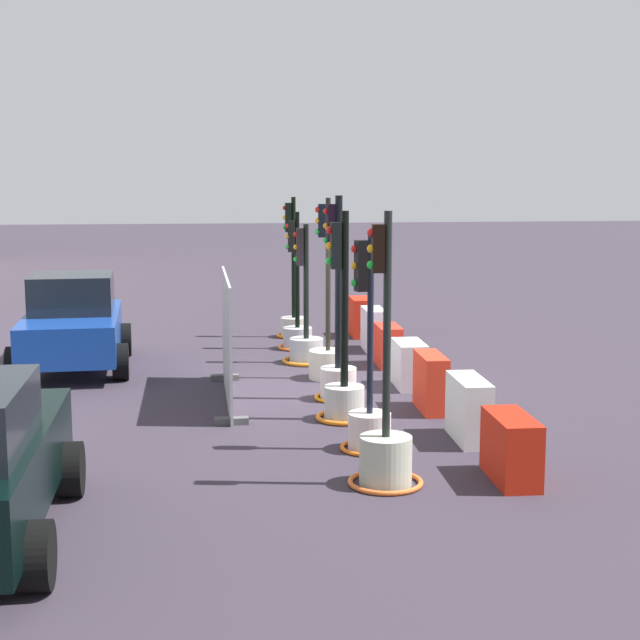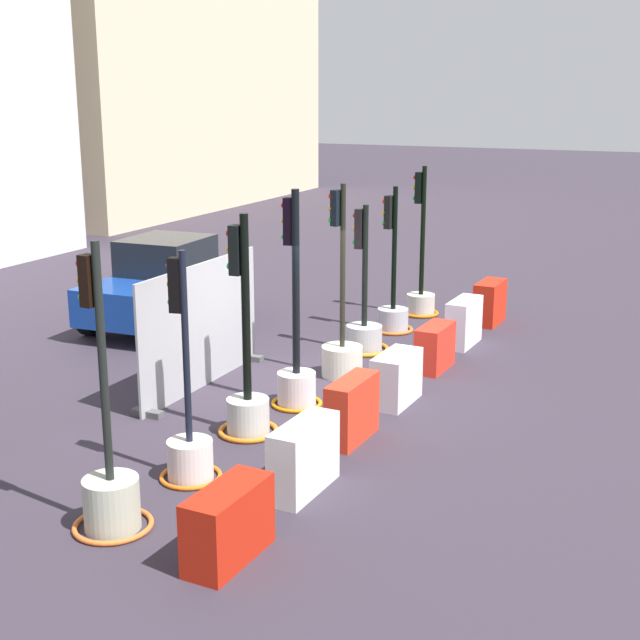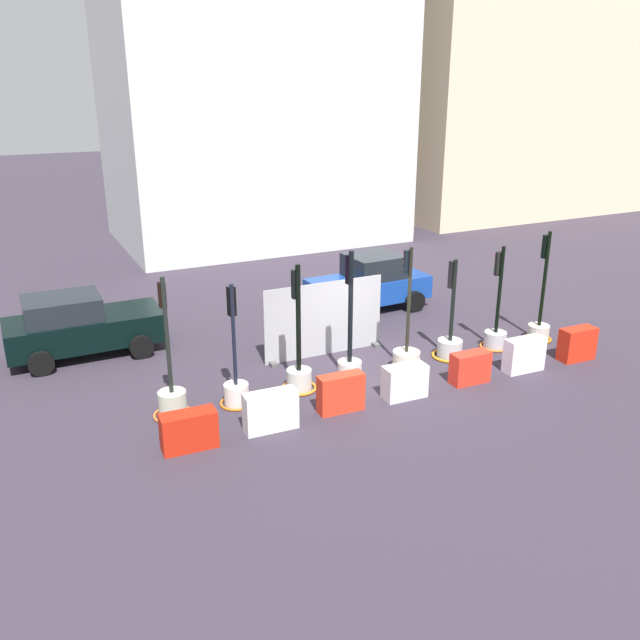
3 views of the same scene
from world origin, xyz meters
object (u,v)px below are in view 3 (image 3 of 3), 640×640
object	(u,v)px
car_blue_estate	(369,283)
traffic_light_4	(406,351)
traffic_light_0	(172,396)
construction_barrier_1	(271,411)
traffic_light_2	(299,367)
construction_barrier_0	(189,431)
traffic_light_5	(450,343)
traffic_light_7	(539,322)
traffic_light_1	(236,384)
traffic_light_6	(495,331)
traffic_light_3	(350,358)
car_black_sedan	(80,325)
construction_barrier_6	(577,344)
construction_barrier_5	(524,355)
construction_barrier_2	(341,393)
construction_barrier_4	(470,368)
construction_barrier_3	(405,382)

from	to	relation	value
car_blue_estate	traffic_light_4	bearing A→B (deg)	-108.72
traffic_light_0	construction_barrier_1	world-z (taller)	traffic_light_0
traffic_light_2	construction_barrier_0	bearing A→B (deg)	-153.79
traffic_light_0	traffic_light_5	distance (m)	7.56
traffic_light_7	construction_barrier_0	size ratio (longest dim) A/B	2.78
traffic_light_1	traffic_light_6	bearing A→B (deg)	1.03
traffic_light_3	traffic_light_6	distance (m)	4.70
traffic_light_6	car_black_sedan	bearing A→B (deg)	156.73
traffic_light_0	construction_barrier_6	distance (m)	10.63
construction_barrier_6	car_black_sedan	distance (m)	13.32
construction_barrier_5	car_black_sedan	xyz separation A→B (m)	(-10.04, 6.06, 0.40)
traffic_light_1	traffic_light_5	bearing A→B (deg)	1.22
traffic_light_0	car_black_sedan	world-z (taller)	traffic_light_0
traffic_light_5	construction_barrier_2	bearing A→B (deg)	-160.03
traffic_light_2	construction_barrier_0	xyz separation A→B (m)	(-3.13, -1.54, -0.19)
construction_barrier_0	construction_barrier_6	distance (m)	10.56
construction_barrier_2	traffic_light_6	bearing A→B (deg)	14.83
traffic_light_4	traffic_light_1	bearing A→B (deg)	178.95
traffic_light_0	car_black_sedan	xyz separation A→B (m)	(-1.32, 4.55, 0.36)
traffic_light_0	traffic_light_5	world-z (taller)	traffic_light_0
traffic_light_2	car_black_sedan	xyz separation A→B (m)	(-4.40, 4.54, 0.26)
construction_barrier_4	traffic_light_2	bearing A→B (deg)	159.30
construction_barrier_1	construction_barrier_5	size ratio (longest dim) A/B	1.09
traffic_light_7	construction_barrier_0	bearing A→B (deg)	-171.94
traffic_light_6	traffic_light_0	bearing A→B (deg)	-179.59
traffic_light_6	construction_barrier_4	distance (m)	2.58
traffic_light_6	construction_barrier_2	world-z (taller)	traffic_light_6
traffic_light_0	construction_barrier_1	bearing A→B (deg)	-41.40
traffic_light_6	construction_barrier_1	distance (m)	7.54
traffic_light_5	construction_barrier_6	distance (m)	3.37
traffic_light_1	traffic_light_2	world-z (taller)	traffic_light_2
construction_barrier_0	construction_barrier_3	world-z (taller)	same
construction_barrier_4	construction_barrier_5	bearing A→B (deg)	-1.11
traffic_light_4	car_blue_estate	size ratio (longest dim) A/B	0.83
construction_barrier_3	construction_barrier_6	distance (m)	5.37
construction_barrier_0	construction_barrier_5	world-z (taller)	construction_barrier_5
traffic_light_4	construction_barrier_2	size ratio (longest dim) A/B	3.04
construction_barrier_5	traffic_light_6	bearing A→B (deg)	76.31
construction_barrier_6	car_blue_estate	bearing A→B (deg)	115.50
construction_barrier_6	car_black_sedan	xyz separation A→B (m)	(-11.83, 6.10, 0.40)
construction_barrier_6	construction_barrier_0	bearing A→B (deg)	179.85
construction_barrier_5	construction_barrier_6	distance (m)	1.79
traffic_light_4	traffic_light_7	xyz separation A→B (m)	(4.58, 0.14, -0.01)
traffic_light_6	construction_barrier_1	size ratio (longest dim) A/B	2.48
car_blue_estate	construction_barrier_3	bearing A→B (deg)	-112.41
construction_barrier_0	construction_barrier_6	bearing A→B (deg)	-0.15
traffic_light_3	construction_barrier_5	distance (m)	4.54
construction_barrier_6	construction_barrier_5	bearing A→B (deg)	178.68
construction_barrier_2	car_black_sedan	size ratio (longest dim) A/B	0.26
traffic_light_2	traffic_light_5	world-z (taller)	traffic_light_2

